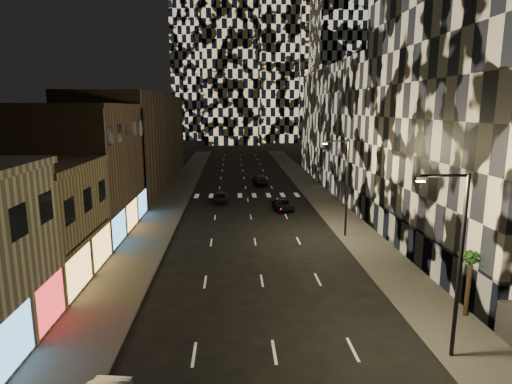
{
  "coord_description": "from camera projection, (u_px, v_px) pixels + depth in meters",
  "views": [
    {
      "loc": [
        -1.99,
        -8.39,
        12.04
      ],
      "look_at": [
        -0.3,
        22.09,
        6.0
      ],
      "focal_mm": 30.0,
      "sensor_mm": 36.0,
      "label": 1
    }
  ],
  "objects": [
    {
      "name": "car_dark_midlane",
      "position": [
        221.0,
        197.0,
        54.99
      ],
      "size": [
        1.9,
        4.13,
        1.37
      ],
      "primitive_type": "imported",
      "rotation": [
        0.0,
        0.0,
        -0.07
      ],
      "color": "black",
      "rests_on": "ground"
    },
    {
      "name": "palm_tree",
      "position": [
        470.0,
        263.0,
        24.33
      ],
      "size": [
        1.97,
        1.96,
        3.88
      ],
      "color": "#47331E",
      "rests_on": "sidewalk_right"
    },
    {
      "name": "car_dark_rightlane",
      "position": [
        283.0,
        205.0,
        50.9
      ],
      "size": [
        2.42,
        4.6,
        1.23
      ],
      "primitive_type": "imported",
      "rotation": [
        0.0,
        0.0,
        0.09
      ],
      "color": "black",
      "rests_on": "ground"
    },
    {
      "name": "sidewalk_right",
      "position": [
        318.0,
        194.0,
        60.16
      ],
      "size": [
        4.0,
        120.0,
        0.15
      ],
      "primitive_type": "cube",
      "color": "#47443F",
      "rests_on": "ground"
    },
    {
      "name": "curb_left",
      "position": [
        190.0,
        195.0,
        59.19
      ],
      "size": [
        0.2,
        120.0,
        0.15
      ],
      "primitive_type": "cube",
      "color": "#4C4C47",
      "rests_on": "ground"
    },
    {
      "name": "midrise_right",
      "position": [
        512.0,
        121.0,
        33.61
      ],
      "size": [
        16.0,
        25.0,
        22.0
      ],
      "primitive_type": "cube",
      "color": "#232326",
      "rests_on": "ground"
    },
    {
      "name": "retail_brown",
      "position": [
        78.0,
        171.0,
        41.38
      ],
      "size": [
        10.0,
        15.0,
        12.0
      ],
      "primitive_type": "cube",
      "color": "brown",
      "rests_on": "ground"
    },
    {
      "name": "midrise_base",
      "position": [
        408.0,
        238.0,
        35.04
      ],
      "size": [
        0.6,
        25.0,
        3.0
      ],
      "primitive_type": "cube",
      "color": "#383838",
      "rests_on": "ground"
    },
    {
      "name": "curb_right",
      "position": [
        303.0,
        194.0,
        60.05
      ],
      "size": [
        0.2,
        120.0,
        0.15
      ],
      "primitive_type": "cube",
      "color": "#4C4C47",
      "rests_on": "ground"
    },
    {
      "name": "retail_filler_left",
      "position": [
        137.0,
        140.0,
        67.14
      ],
      "size": [
        10.0,
        40.0,
        14.0
      ],
      "primitive_type": "cube",
      "color": "brown",
      "rests_on": "ground"
    },
    {
      "name": "streetlight_near",
      "position": [
        456.0,
        254.0,
        19.87
      ],
      "size": [
        2.55,
        0.25,
        9.0
      ],
      "color": "black",
      "rests_on": "sidewalk_right"
    },
    {
      "name": "car_dark_oncoming",
      "position": [
        260.0,
        180.0,
        68.07
      ],
      "size": [
        2.5,
        5.23,
        1.47
      ],
      "primitive_type": "imported",
      "rotation": [
        0.0,
        0.0,
        3.23
      ],
      "color": "black",
      "rests_on": "ground"
    },
    {
      "name": "retail_tan",
      "position": [
        16.0,
        226.0,
        29.53
      ],
      "size": [
        10.0,
        10.0,
        8.0
      ],
      "primitive_type": "cube",
      "color": "olive",
      "rests_on": "ground"
    },
    {
      "name": "midrise_filler_right",
      "position": [
        375.0,
        128.0,
        65.83
      ],
      "size": [
        16.0,
        40.0,
        18.0
      ],
      "primitive_type": "cube",
      "color": "#232326",
      "rests_on": "ground"
    },
    {
      "name": "streetlight_far",
      "position": [
        345.0,
        181.0,
        39.46
      ],
      "size": [
        2.55,
        0.25,
        9.0
      ],
      "color": "black",
      "rests_on": "sidewalk_right"
    },
    {
      "name": "sidewalk_left",
      "position": [
        175.0,
        196.0,
        59.07
      ],
      "size": [
        4.0,
        120.0,
        0.15
      ],
      "primitive_type": "cube",
      "color": "#47443F",
      "rests_on": "ground"
    }
  ]
}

